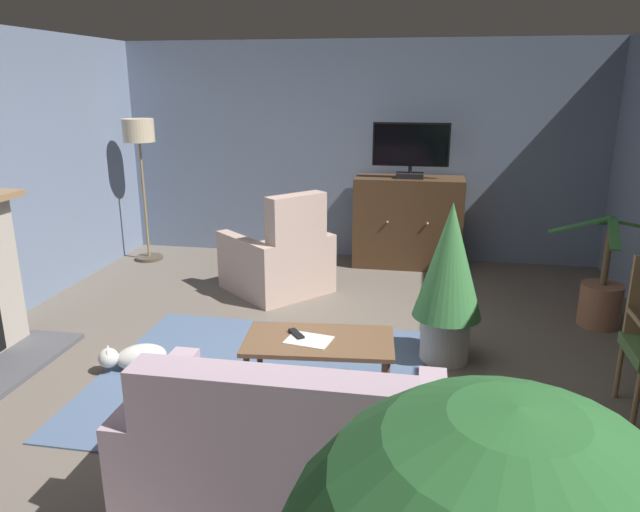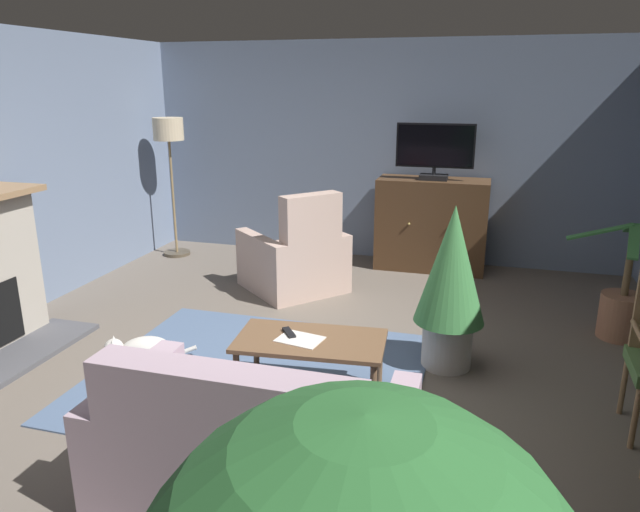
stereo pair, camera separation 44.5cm
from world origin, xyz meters
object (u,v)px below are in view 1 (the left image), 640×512
(tv_cabinet, at_px, (408,224))
(potted_plant_on_hearth_side, at_px, (449,274))
(tv_remote, at_px, (296,334))
(cat, at_px, (136,357))
(coffee_table, at_px, (319,346))
(sofa_floral, at_px, (286,457))
(television, at_px, (411,149))
(floor_lamp, at_px, (140,147))
(potted_plant_leafy_by_curtain, at_px, (601,299))
(folded_newspaper, at_px, (309,340))
(armchair_by_fireplace, at_px, (279,261))

(tv_cabinet, relative_size, potted_plant_on_hearth_side, 0.99)
(tv_remote, height_order, cat, tv_remote)
(coffee_table, bearing_deg, tv_cabinet, 81.28)
(tv_cabinet, distance_m, sofa_floral, 4.42)
(television, height_order, cat, television)
(coffee_table, xyz_separation_m, floor_lamp, (-2.68, 2.91, 1.00))
(tv_cabinet, xyz_separation_m, potted_plant_on_hearth_side, (0.39, -2.50, 0.21))
(television, height_order, potted_plant_leafy_by_curtain, television)
(potted_plant_on_hearth_side, relative_size, floor_lamp, 0.74)
(folded_newspaper, xyz_separation_m, armchair_by_fireplace, (-0.73, 2.11, -0.11))
(tv_cabinet, relative_size, sofa_floral, 0.80)
(tv_cabinet, height_order, folded_newspaper, tv_cabinet)
(tv_cabinet, bearing_deg, armchair_by_fireplace, -137.99)
(potted_plant_on_hearth_side, bearing_deg, cat, -165.75)
(folded_newspaper, relative_size, armchair_by_fireplace, 0.23)
(sofa_floral, distance_m, armchair_by_fireplace, 3.34)
(potted_plant_leafy_by_curtain, bearing_deg, potted_plant_on_hearth_side, -145.91)
(tv_remote, height_order, potted_plant_on_hearth_side, potted_plant_on_hearth_side)
(sofa_floral, xyz_separation_m, floor_lamp, (-2.71, 4.07, 1.08))
(potted_plant_on_hearth_side, xyz_separation_m, potted_plant_leafy_by_curtain, (1.40, 0.95, -0.46))
(coffee_table, bearing_deg, armchair_by_fireplace, 110.88)
(tv_remote, height_order, floor_lamp, floor_lamp)
(cat, bearing_deg, potted_plant_on_hearth_side, 14.25)
(tv_remote, bearing_deg, armchair_by_fireplace, -19.68)
(potted_plant_leafy_by_curtain, bearing_deg, floor_lamp, 166.10)
(tv_remote, distance_m, floor_lamp, 3.94)
(tv_cabinet, height_order, television, television)
(sofa_floral, xyz_separation_m, cat, (-1.49, 1.30, -0.21))
(tv_cabinet, distance_m, folded_newspaper, 3.32)
(armchair_by_fireplace, distance_m, floor_lamp, 2.32)
(coffee_table, xyz_separation_m, folded_newspaper, (-0.07, -0.03, 0.05))
(folded_newspaper, xyz_separation_m, sofa_floral, (0.10, -1.13, -0.13))
(armchair_by_fireplace, xyz_separation_m, potted_plant_leafy_by_curtain, (3.08, -0.39, -0.08))
(television, bearing_deg, tv_remote, -101.87)
(armchair_by_fireplace, relative_size, potted_plant_leafy_by_curtain, 1.26)
(potted_plant_on_hearth_side, bearing_deg, television, 98.94)
(tv_remote, bearing_deg, cat, 48.28)
(tv_cabinet, height_order, cat, tv_cabinet)
(television, xyz_separation_m, armchair_by_fireplace, (-1.29, -1.11, -1.07))
(folded_newspaper, distance_m, armchair_by_fireplace, 2.23)
(potted_plant_on_hearth_side, bearing_deg, sofa_floral, -114.05)
(tv_remote, bearing_deg, potted_plant_on_hearth_side, -92.76)
(tv_remote, relative_size, armchair_by_fireplace, 0.13)
(coffee_table, distance_m, tv_remote, 0.18)
(coffee_table, height_order, armchair_by_fireplace, armchair_by_fireplace)
(armchair_by_fireplace, distance_m, potted_plant_on_hearth_side, 2.18)
(folded_newspaper, bearing_deg, tv_remote, 157.79)
(armchair_by_fireplace, bearing_deg, tv_remote, -72.97)
(tv_remote, relative_size, floor_lamp, 0.10)
(tv_remote, bearing_deg, folded_newspaper, -159.31)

